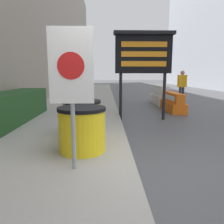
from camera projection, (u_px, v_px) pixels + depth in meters
name	position (u px, v px, depth m)	size (l,w,h in m)	color
ground_plane	(135.00, 174.00, 3.32)	(120.00, 120.00, 0.00)	#474749
sidewalk_left	(11.00, 170.00, 3.26)	(3.72, 56.00, 0.17)	gray
hedge_strip	(9.00, 108.00, 6.01)	(0.90, 4.26, 0.84)	#1E421E
barrel_drum_foreground	(82.00, 129.00, 3.79)	(0.83, 0.83, 0.78)	yellow
barrel_drum_middle	(82.00, 118.00, 4.77)	(0.83, 0.83, 0.78)	yellow
warning_sign	(71.00, 76.00, 2.90)	(0.60, 0.08, 1.94)	gray
message_board	(143.00, 54.00, 6.99)	(1.92, 0.36, 2.83)	black
jersey_barrier_orange_far	(173.00, 103.00, 9.03)	(0.57, 1.92, 0.77)	orange
jersey_barrier_white	(160.00, 96.00, 11.23)	(0.57, 2.09, 0.95)	silver
traffic_cone_near	(169.00, 98.00, 11.33)	(0.35, 0.35, 0.63)	black
traffic_light_near_curb	(122.00, 57.00, 15.44)	(0.28, 0.44, 3.80)	#2D2D30
pedestrian_worker	(182.00, 84.00, 11.93)	(0.47, 0.30, 1.71)	#333338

